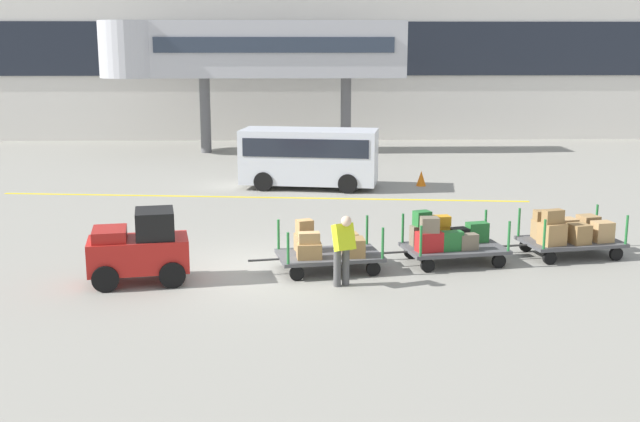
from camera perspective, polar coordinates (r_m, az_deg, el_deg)
The scene contains 11 objects.
ground_plane at distance 17.91m, azimuth -4.19°, elevation -4.25°, with size 120.00×120.00×0.00m, color gray.
apron_lead_line at distance 26.29m, azimuth -4.41°, elevation 1.01°, with size 17.85×0.20×0.01m, color yellow.
terminal_building at distance 43.17m, azimuth -2.77°, elevation 11.22°, with size 62.86×2.51×8.83m.
jet_bridge at distance 37.27m, azimuth -5.89°, elevation 11.62°, with size 14.25×3.00×6.15m.
baggage_tug at distance 17.11m, azimuth -13.05°, elevation -2.69°, with size 2.27×1.56×1.58m.
baggage_cart_lead at distance 17.56m, azimuth 0.56°, elevation -2.81°, with size 3.08×1.80×1.13m.
baggage_cart_middle at distance 18.41m, azimuth 9.33°, elevation -2.07°, with size 3.08×1.80×1.22m.
baggage_cart_tail at distance 19.70m, azimuth 17.75°, elevation -1.55°, with size 3.08×1.80×1.24m.
baggage_handler at distance 16.35m, azimuth 1.70°, elevation -2.66°, with size 0.53×0.54×1.56m.
shuttle_van at distance 27.83m, azimuth -0.79°, elevation 4.22°, with size 5.06×2.70×2.10m.
safety_cone_near at distance 28.59m, azimuth 7.42°, elevation 2.39°, with size 0.36×0.36×0.55m, color orange.
Camera 1 is at (0.81, -17.18, 5.00)m, focal length 43.68 mm.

